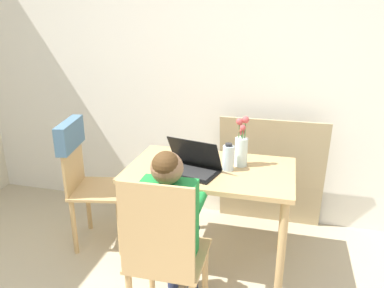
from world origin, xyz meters
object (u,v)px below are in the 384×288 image
at_px(person_seated, 171,217).
at_px(laptop, 192,164).
at_px(chair_occupied, 165,257).
at_px(chair_spare, 82,164).
at_px(flower_vase, 241,147).
at_px(water_bottle, 228,158).

height_order(person_seated, laptop, person_seated).
xyz_separation_m(chair_occupied, chair_spare, (-0.87, 0.70, 0.16)).
relative_size(chair_spare, person_seated, 0.92).
bearing_deg(chair_spare, flower_vase, -98.02).
relative_size(chair_occupied, person_seated, 0.91).
bearing_deg(laptop, water_bottle, 34.17).
bearing_deg(chair_spare, chair_occupied, -140.71).
height_order(chair_spare, person_seated, person_seated).
xyz_separation_m(flower_vase, water_bottle, (-0.07, -0.10, -0.05)).
bearing_deg(flower_vase, chair_occupied, -110.01).
height_order(laptop, flower_vase, flower_vase).
distance_m(flower_vase, water_bottle, 0.13).
bearing_deg(chair_spare, laptop, -108.84).
relative_size(laptop, flower_vase, 1.16).
relative_size(chair_spare, laptop, 2.45).
xyz_separation_m(chair_spare, flower_vase, (1.16, 0.08, 0.21)).
relative_size(chair_occupied, chair_spare, 0.99).
distance_m(person_seated, flower_vase, 0.74).
height_order(laptop, water_bottle, laptop).
xyz_separation_m(chair_occupied, person_seated, (-0.00, 0.13, 0.17)).
distance_m(chair_spare, laptop, 0.88).
relative_size(chair_occupied, water_bottle, 5.24).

